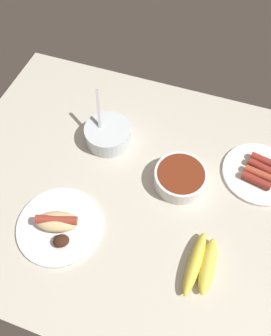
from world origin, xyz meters
TOP-DOWN VIEW (x-y plane):
  - ground_plane at (0.00, 0.00)cm, footprint 120.00×90.00cm
  - banana_bunch at (-21.47, 16.74)cm, footprint 7.65×17.76cm
  - bowl_chili at (-9.75, -6.06)cm, footprint 15.56×15.56cm
  - bowl_coleslaw at (16.43, -14.09)cm, footprint 14.86×14.86cm
  - plate_hotdog_assembled at (18.18, 18.85)cm, footprint 23.65×23.65cm
  - plate_sausages at (-32.10, -16.78)cm, footprint 22.31×22.31cm

SIDE VIEW (x-z plane):
  - ground_plane at x=0.00cm, z-range -3.00..0.00cm
  - plate_sausages at x=-32.10cm, z-range -0.71..2.71cm
  - plate_hotdog_assembled at x=18.18cm, z-range -1.10..4.51cm
  - banana_bunch at x=-21.47cm, z-range -0.06..3.82cm
  - bowl_chili at x=-9.75cm, z-range 0.25..5.54cm
  - bowl_coleslaw at x=16.43cm, z-range -4.61..11.13cm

